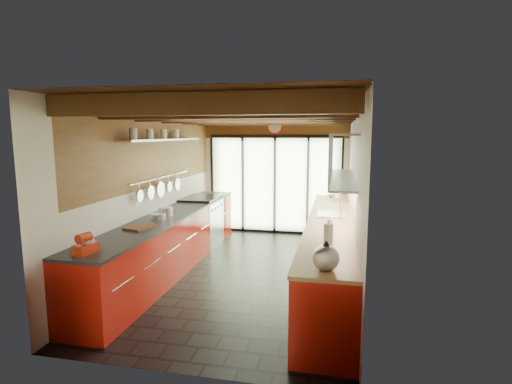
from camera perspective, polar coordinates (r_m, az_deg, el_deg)
ground at (r=6.47m, az=-1.18°, el=-11.51°), size 5.50×5.50×0.00m
room_shell at (r=6.11m, az=-1.22°, el=3.23°), size 5.50×5.50×5.50m
ceiling_beams at (r=6.46m, az=-0.49°, el=10.68°), size 3.14×5.06×4.90m
glass_door at (r=8.75m, az=2.71°, el=4.80°), size 2.95×0.10×2.90m
left_counter at (r=6.72m, az=-11.93°, el=-6.83°), size 0.68×5.00×0.92m
range_stove at (r=8.03m, az=-7.80°, el=-4.17°), size 0.66×0.90×0.97m
right_counter at (r=6.19m, az=10.51°, el=-8.11°), size 0.68×5.00×0.92m
sink_assembly at (r=6.46m, az=10.83°, el=-2.87°), size 0.45×0.52×0.43m
upper_cabinets_right at (r=6.25m, az=12.35°, el=4.95°), size 0.34×3.00×3.00m
left_wall_fixtures at (r=6.75m, az=-13.17°, el=5.12°), size 0.28×2.60×0.96m
stand_mixer at (r=4.68m, az=-23.14°, el=-7.02°), size 0.19×0.28×0.23m
pot_large at (r=6.41m, az=-12.77°, el=-2.74°), size 0.27×0.27×0.14m
pot_small at (r=6.18m, az=-13.80°, el=-3.43°), size 0.28×0.28×0.09m
cutting_board at (r=5.68m, az=-16.30°, el=-4.83°), size 0.35×0.43×0.03m
kettle at (r=3.86m, az=9.96°, el=-9.06°), size 0.25×0.31×0.30m
paper_towel at (r=4.69m, az=10.29°, el=-6.02°), size 0.13×0.13×0.30m
soap_bottle at (r=5.62m, az=10.52°, el=-4.07°), size 0.08×0.08×0.17m
bowl at (r=8.28m, az=10.91°, el=-0.53°), size 0.24×0.24×0.05m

